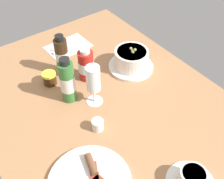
{
  "coord_description": "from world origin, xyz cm",
  "views": [
    {
      "loc": [
        -60.33,
        38.61,
        75.13
      ],
      "look_at": [
        -3.97,
        -2.7,
        6.3
      ],
      "focal_mm": 43.72,
      "sensor_mm": 36.0,
      "label": 1
    }
  ],
  "objects_px": {
    "jam_jar": "(50,78)",
    "sauce_bottle_brown": "(62,56)",
    "porridge_bowl": "(131,59)",
    "sauce_bottle_red": "(86,65)",
    "cutlery_setting": "(67,47)",
    "coffee_cup": "(192,179)",
    "sauce_bottle_green": "(67,82)",
    "creamer_jug": "(98,125)",
    "wine_glass": "(94,81)"
  },
  "relations": [
    {
      "from": "jam_jar",
      "to": "sauce_bottle_brown",
      "type": "xyz_separation_m",
      "value": [
        0.03,
        -0.08,
        0.06
      ]
    },
    {
      "from": "porridge_bowl",
      "to": "sauce_bottle_red",
      "type": "bearing_deg",
      "value": 72.68
    },
    {
      "from": "cutlery_setting",
      "to": "coffee_cup",
      "type": "distance_m",
      "value": 0.8
    },
    {
      "from": "coffee_cup",
      "to": "jam_jar",
      "type": "bearing_deg",
      "value": 11.74
    },
    {
      "from": "cutlery_setting",
      "to": "sauce_bottle_green",
      "type": "bearing_deg",
      "value": 152.14
    },
    {
      "from": "porridge_bowl",
      "to": "cutlery_setting",
      "type": "distance_m",
      "value": 0.33
    },
    {
      "from": "creamer_jug",
      "to": "sauce_bottle_green",
      "type": "distance_m",
      "value": 0.19
    },
    {
      "from": "jam_jar",
      "to": "sauce_bottle_brown",
      "type": "distance_m",
      "value": 0.1
    },
    {
      "from": "coffee_cup",
      "to": "creamer_jug",
      "type": "distance_m",
      "value": 0.34
    },
    {
      "from": "jam_jar",
      "to": "sauce_bottle_green",
      "type": "relative_size",
      "value": 0.29
    },
    {
      "from": "jam_jar",
      "to": "sauce_bottle_red",
      "type": "distance_m",
      "value": 0.15
    },
    {
      "from": "coffee_cup",
      "to": "wine_glass",
      "type": "relative_size",
      "value": 0.87
    },
    {
      "from": "jam_jar",
      "to": "sauce_bottle_brown",
      "type": "bearing_deg",
      "value": -71.14
    },
    {
      "from": "sauce_bottle_red",
      "to": "coffee_cup",
      "type": "bearing_deg",
      "value": 179.22
    },
    {
      "from": "wine_glass",
      "to": "sauce_bottle_green",
      "type": "xyz_separation_m",
      "value": [
        0.07,
        0.07,
        -0.02
      ]
    },
    {
      "from": "porridge_bowl",
      "to": "wine_glass",
      "type": "bearing_deg",
      "value": 107.6
    },
    {
      "from": "porridge_bowl",
      "to": "coffee_cup",
      "type": "relative_size",
      "value": 1.33
    },
    {
      "from": "coffee_cup",
      "to": "sauce_bottle_brown",
      "type": "distance_m",
      "value": 0.66
    },
    {
      "from": "porridge_bowl",
      "to": "jam_jar",
      "type": "height_order",
      "value": "porridge_bowl"
    },
    {
      "from": "creamer_jug",
      "to": "wine_glass",
      "type": "relative_size",
      "value": 0.3
    },
    {
      "from": "wine_glass",
      "to": "sauce_bottle_red",
      "type": "xyz_separation_m",
      "value": [
        0.13,
        -0.05,
        -0.04
      ]
    },
    {
      "from": "creamer_jug",
      "to": "wine_glass",
      "type": "distance_m",
      "value": 0.15
    },
    {
      "from": "cutlery_setting",
      "to": "sauce_bottle_brown",
      "type": "relative_size",
      "value": 1.11
    },
    {
      "from": "porridge_bowl",
      "to": "sauce_bottle_green",
      "type": "relative_size",
      "value": 1.0
    },
    {
      "from": "sauce_bottle_brown",
      "to": "coffee_cup",
      "type": "bearing_deg",
      "value": -175.58
    },
    {
      "from": "porridge_bowl",
      "to": "creamer_jug",
      "type": "distance_m",
      "value": 0.35
    },
    {
      "from": "cutlery_setting",
      "to": "sauce_bottle_brown",
      "type": "distance_m",
      "value": 0.2
    },
    {
      "from": "wine_glass",
      "to": "jam_jar",
      "type": "height_order",
      "value": "wine_glass"
    },
    {
      "from": "creamer_jug",
      "to": "sauce_bottle_red",
      "type": "xyz_separation_m",
      "value": [
        0.24,
        -0.11,
        0.04
      ]
    },
    {
      "from": "creamer_jug",
      "to": "wine_glass",
      "type": "height_order",
      "value": "wine_glass"
    },
    {
      "from": "porridge_bowl",
      "to": "jam_jar",
      "type": "relative_size",
      "value": 3.43
    },
    {
      "from": "cutlery_setting",
      "to": "jam_jar",
      "type": "distance_m",
      "value": 0.25
    },
    {
      "from": "cutlery_setting",
      "to": "creamer_jug",
      "type": "xyz_separation_m",
      "value": [
        -0.48,
        0.15,
        0.02
      ]
    },
    {
      "from": "cutlery_setting",
      "to": "creamer_jug",
      "type": "bearing_deg",
      "value": 162.49
    },
    {
      "from": "sauce_bottle_red",
      "to": "sauce_bottle_brown",
      "type": "xyz_separation_m",
      "value": [
        0.08,
        0.06,
        0.02
      ]
    },
    {
      "from": "jam_jar",
      "to": "cutlery_setting",
      "type": "bearing_deg",
      "value": -45.18
    },
    {
      "from": "cutlery_setting",
      "to": "sauce_bottle_red",
      "type": "bearing_deg",
      "value": 170.3
    },
    {
      "from": "coffee_cup",
      "to": "cutlery_setting",
      "type": "bearing_deg",
      "value": -3.41
    },
    {
      "from": "creamer_jug",
      "to": "wine_glass",
      "type": "bearing_deg",
      "value": -28.69
    },
    {
      "from": "cutlery_setting",
      "to": "coffee_cup",
      "type": "relative_size",
      "value": 1.4
    },
    {
      "from": "creamer_jug",
      "to": "sauce_bottle_brown",
      "type": "bearing_deg",
      "value": -9.09
    },
    {
      "from": "sauce_bottle_brown",
      "to": "sauce_bottle_red",
      "type": "bearing_deg",
      "value": -145.52
    },
    {
      "from": "porridge_bowl",
      "to": "sauce_bottle_brown",
      "type": "height_order",
      "value": "sauce_bottle_brown"
    },
    {
      "from": "porridge_bowl",
      "to": "jam_jar",
      "type": "bearing_deg",
      "value": 70.35
    },
    {
      "from": "cutlery_setting",
      "to": "creamer_jug",
      "type": "height_order",
      "value": "creamer_jug"
    },
    {
      "from": "jam_jar",
      "to": "sauce_bottle_green",
      "type": "xyz_separation_m",
      "value": [
        -0.12,
        -0.02,
        0.06
      ]
    },
    {
      "from": "sauce_bottle_red",
      "to": "sauce_bottle_green",
      "type": "distance_m",
      "value": 0.13
    },
    {
      "from": "cutlery_setting",
      "to": "coffee_cup",
      "type": "xyz_separation_m",
      "value": [
        -0.8,
        0.05,
        0.02
      ]
    },
    {
      "from": "wine_glass",
      "to": "sauce_bottle_red",
      "type": "distance_m",
      "value": 0.15
    },
    {
      "from": "wine_glass",
      "to": "sauce_bottle_green",
      "type": "height_order",
      "value": "sauce_bottle_green"
    }
  ]
}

